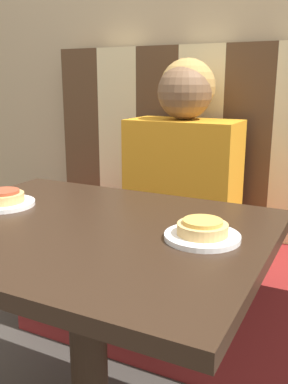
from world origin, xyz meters
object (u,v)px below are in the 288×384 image
at_px(person, 184,158).
at_px(plate_right, 202,237).
at_px(pizza_left, 4,196).
at_px(plate_left, 4,204).
at_px(pizza_right, 203,228).

bearing_deg(person, plate_right, -64.90).
xyz_separation_m(person, pizza_left, (-0.29, -0.63, -0.03)).
xyz_separation_m(plate_left, pizza_left, (0.00, -0.00, 0.02)).
height_order(pizza_left, pizza_right, same).
height_order(person, pizza_right, person).
xyz_separation_m(plate_right, pizza_left, (-0.59, -0.00, 0.02)).
relative_size(plate_left, pizza_left, 1.50).
distance_m(person, pizza_left, 0.70).
relative_size(plate_right, pizza_right, 1.50).
bearing_deg(pizza_left, pizza_right, 0.00).
bearing_deg(plate_right, person, 115.10).
bearing_deg(pizza_right, plate_left, 180.00).
bearing_deg(pizza_right, pizza_left, 180.00).
xyz_separation_m(person, plate_left, (-0.29, -0.63, -0.06)).
distance_m(person, plate_left, 0.70).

